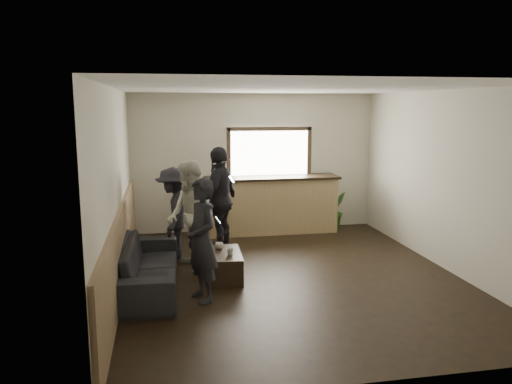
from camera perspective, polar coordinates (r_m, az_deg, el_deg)
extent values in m
cube|color=black|center=(7.70, 3.95, -9.58)|extent=(5.00, 6.00, 0.01)
cube|color=silver|center=(7.26, 4.22, 11.74)|extent=(5.00, 6.00, 0.01)
cube|color=beige|center=(10.25, -0.18, 3.38)|extent=(5.00, 0.01, 2.80)
cube|color=beige|center=(4.57, 13.71, -5.11)|extent=(5.00, 0.01, 2.80)
cube|color=beige|center=(7.14, -15.71, 0.15)|extent=(0.01, 6.00, 2.80)
cube|color=beige|center=(8.34, 20.94, 1.22)|extent=(0.01, 6.00, 2.80)
cube|color=#8C6F4F|center=(7.32, -15.17, -6.41)|extent=(0.06, 5.90, 1.10)
cube|color=tan|center=(10.13, 1.82, -1.57)|extent=(2.60, 0.60, 1.10)
cube|color=black|center=(10.04, 1.83, 1.65)|extent=(2.70, 0.68, 0.05)
cube|color=white|center=(10.25, 1.51, 4.50)|extent=(1.60, 0.06, 0.90)
cube|color=#3F3326|center=(10.19, 1.56, 7.23)|extent=(1.72, 0.08, 0.08)
cube|color=#3F3326|center=(10.08, -3.14, 4.40)|extent=(0.08, 0.08, 1.06)
cube|color=#3F3326|center=(10.43, 6.07, 4.54)|extent=(0.08, 0.08, 1.06)
imported|color=black|center=(7.29, -12.60, -8.18)|extent=(0.96, 2.29, 0.66)
cube|color=black|center=(7.56, -3.66, -8.35)|extent=(0.54, 0.92, 0.40)
imported|color=silver|center=(7.67, -4.22, -6.15)|extent=(0.15, 0.15, 0.10)
imported|color=silver|center=(7.37, -2.96, -6.81)|extent=(0.14, 0.14, 0.10)
imported|color=#2D6623|center=(10.51, 9.09, -2.11)|extent=(0.53, 0.48, 0.80)
imported|color=black|center=(6.59, -6.21, -5.51)|extent=(0.58, 0.70, 1.64)
cube|color=black|center=(6.62, -4.52, -3.17)|extent=(0.11, 0.10, 0.12)
cube|color=white|center=(6.61, -4.51, -3.14)|extent=(0.09, 0.09, 0.11)
imported|color=beige|center=(7.80, -7.54, -2.76)|extent=(0.85, 0.98, 1.73)
cube|color=black|center=(7.85, -6.02, -2.16)|extent=(0.11, 0.09, 0.12)
cube|color=white|center=(7.84, -6.02, -2.14)|extent=(0.09, 0.08, 0.11)
imported|color=black|center=(8.49, -9.40, -2.41)|extent=(0.68, 1.06, 1.55)
cube|color=black|center=(8.42, -7.95, -0.76)|extent=(0.10, 0.08, 0.12)
cube|color=white|center=(8.42, -7.95, -0.74)|extent=(0.08, 0.07, 0.11)
imported|color=black|center=(8.75, -4.11, -0.88)|extent=(0.96, 1.17, 1.86)
cube|color=black|center=(8.60, -2.81, 1.44)|extent=(0.12, 0.11, 0.12)
cube|color=white|center=(8.60, -2.80, 1.46)|extent=(0.10, 0.09, 0.11)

